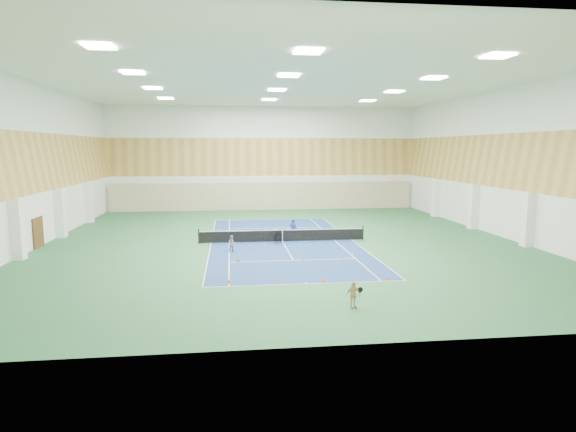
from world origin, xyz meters
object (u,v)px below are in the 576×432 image
(tennis_net, at_px, (282,235))
(child_apron, at_px, (353,295))
(child_court, at_px, (232,244))
(ball_cart, at_px, (278,238))
(coach, at_px, (293,229))

(tennis_net, relative_size, child_apron, 10.49)
(child_court, xyz_separation_m, ball_cart, (3.52, 2.78, -0.16))
(tennis_net, bearing_deg, child_apron, -84.72)
(coach, distance_m, ball_cart, 1.82)
(tennis_net, height_order, child_apron, child_apron)
(child_court, relative_size, ball_cart, 1.36)
(coach, xyz_separation_m, child_apron, (0.55, -16.54, -0.23))
(child_court, distance_m, ball_cart, 4.49)
(child_court, bearing_deg, child_apron, -75.11)
(child_court, bearing_deg, tennis_net, 32.58)
(coach, bearing_deg, tennis_net, 52.60)
(tennis_net, xyz_separation_m, child_court, (-3.91, -3.38, 0.04))
(tennis_net, relative_size, ball_cart, 14.74)
(tennis_net, distance_m, child_court, 5.17)
(coach, relative_size, ball_cart, 1.94)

